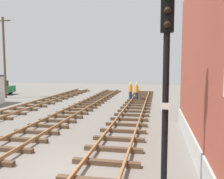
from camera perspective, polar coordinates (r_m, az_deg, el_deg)
The scene contains 6 objects.
ground_plane at distance 8.89m, azimuth -11.67°, elevation -18.28°, with size 80.00×80.00×0.00m, color slate.
track_near_building at distance 8.45m, azimuth -2.53°, elevation -18.55°, with size 2.50×52.26×0.32m.
signal_mast at distance 6.87m, azimuth 12.69°, elevation 4.78°, with size 0.36×0.40×5.59m.
utility_pole_far at distance 29.43m, azimuth -24.13°, elevation 7.16°, with size 1.80×0.24×8.92m.
track_worker_foreground at distance 25.84m, azimuth 4.38°, elevation -0.35°, with size 0.40×0.40×1.87m.
track_worker_distant at distance 25.24m, azimuth 5.83°, elevation -0.50°, with size 0.40×0.40×1.87m.
Camera 1 is at (3.16, -7.50, 3.57)m, focal length 38.65 mm.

